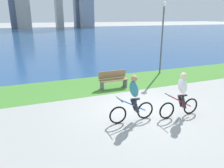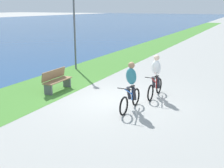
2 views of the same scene
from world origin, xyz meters
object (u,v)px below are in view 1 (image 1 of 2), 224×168
object	(u,v)px
cyclist_lead	(133,99)
lamppost_tall	(163,29)
bench_near_path	(113,79)
cyclist_trailing	(181,95)

from	to	relation	value
cyclist_lead	lamppost_tall	xyz separation A→B (m)	(4.76, 5.40, 2.01)
bench_near_path	lamppost_tall	world-z (taller)	lamppost_tall
lamppost_tall	bench_near_path	bearing A→B (deg)	-157.18
cyclist_trailing	bench_near_path	bearing A→B (deg)	104.45
bench_near_path	cyclist_lead	bearing A→B (deg)	-101.56
cyclist_lead	cyclist_trailing	xyz separation A→B (m)	(1.80, -0.30, -0.00)
cyclist_lead	bench_near_path	xyz separation A→B (m)	(0.76, 3.71, -0.39)
bench_near_path	lamppost_tall	distance (m)	4.96
cyclist_trailing	lamppost_tall	world-z (taller)	lamppost_tall
cyclist_trailing	lamppost_tall	xyz separation A→B (m)	(2.97, 5.70, 2.02)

